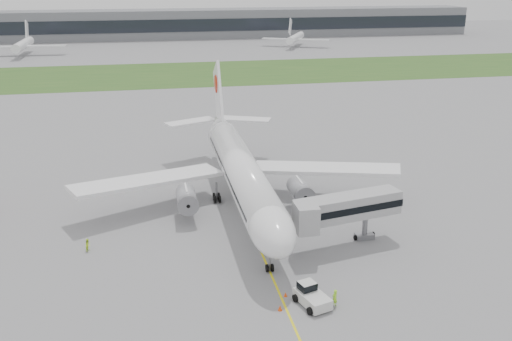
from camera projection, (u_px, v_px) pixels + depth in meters
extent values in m
plane|color=gray|center=(246.00, 218.00, 78.73)|extent=(600.00, 600.00, 0.00)
cube|color=#2C5921|center=(183.00, 74.00, 189.86)|extent=(600.00, 50.00, 0.02)
cube|color=slate|center=(166.00, 24.00, 289.43)|extent=(320.00, 22.00, 14.00)
cube|color=black|center=(167.00, 26.00, 279.24)|extent=(320.00, 0.60, 6.00)
cylinder|color=white|center=(241.00, 171.00, 80.58)|extent=(5.00, 38.00, 5.00)
ellipsoid|color=white|center=(271.00, 229.00, 62.52)|extent=(5.00, 11.00, 5.00)
cube|color=black|center=(273.00, 225.00, 61.30)|extent=(3.20, 1.54, 1.14)
cone|color=white|center=(220.00, 126.00, 100.69)|extent=(5.00, 10.53, 6.16)
cube|color=white|center=(148.00, 180.00, 80.47)|extent=(22.13, 13.52, 1.70)
cube|color=white|center=(325.00, 169.00, 85.19)|extent=(22.13, 13.52, 1.70)
cylinder|color=#A2A3A8|center=(187.00, 199.00, 77.67)|extent=(2.70, 5.20, 2.70)
cylinder|color=#A2A3A8|center=(300.00, 190.00, 80.58)|extent=(2.70, 5.20, 2.70)
cube|color=white|center=(218.00, 96.00, 100.40)|extent=(0.45, 10.90, 12.76)
cylinder|color=red|center=(217.00, 84.00, 100.66)|extent=(0.60, 3.20, 3.20)
cube|color=white|center=(191.00, 122.00, 101.97)|extent=(9.54, 6.34, 0.35)
cube|color=white|center=(246.00, 119.00, 103.78)|extent=(9.54, 6.34, 0.35)
cylinder|color=gray|center=(270.00, 259.00, 64.32)|extent=(0.24, 0.24, 3.10)
cylinder|color=black|center=(217.00, 198.00, 84.45)|extent=(1.40, 1.10, 1.10)
cylinder|color=black|center=(259.00, 195.00, 85.61)|extent=(1.40, 1.10, 1.10)
cube|color=silver|center=(313.00, 299.00, 58.10)|extent=(3.37, 4.56, 1.08)
cube|color=silver|center=(307.00, 286.00, 58.70)|extent=(1.98, 1.87, 0.90)
cube|color=black|center=(307.00, 286.00, 58.69)|extent=(2.04, 1.92, 0.77)
cylinder|color=black|center=(295.00, 298.00, 58.78)|extent=(0.54, 0.87, 0.81)
cylinder|color=black|center=(315.00, 292.00, 59.88)|extent=(0.54, 0.87, 0.81)
cylinder|color=black|center=(310.00, 311.00, 56.53)|extent=(0.54, 0.87, 0.81)
cylinder|color=black|center=(330.00, 305.00, 57.63)|extent=(0.54, 0.87, 0.81)
cube|color=#A3A3A6|center=(348.00, 207.00, 69.67)|extent=(13.99, 5.63, 2.93)
cube|color=black|center=(348.00, 207.00, 69.67)|extent=(14.20, 5.76, 0.88)
cube|color=#A3A3A6|center=(306.00, 218.00, 66.50)|extent=(2.54, 3.32, 3.32)
cylinder|color=gray|center=(365.00, 225.00, 72.23)|extent=(0.68, 0.68, 3.71)
cube|color=gray|center=(364.00, 236.00, 72.73)|extent=(2.57, 1.81, 0.68)
cylinder|color=black|center=(356.00, 238.00, 72.27)|extent=(0.42, 0.73, 0.68)
cylinder|color=black|center=(373.00, 234.00, 73.19)|extent=(0.42, 0.73, 0.68)
cone|color=#F0490C|center=(280.00, 308.00, 57.27)|extent=(0.44, 0.44, 0.61)
cone|color=#F0490C|center=(286.00, 294.00, 59.76)|extent=(0.38, 0.38, 0.52)
imported|color=#A7FF2A|center=(335.00, 298.00, 57.83)|extent=(0.82, 0.72, 1.88)
imported|color=#CFFD2A|center=(88.00, 245.00, 69.42)|extent=(0.83, 0.93, 1.59)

